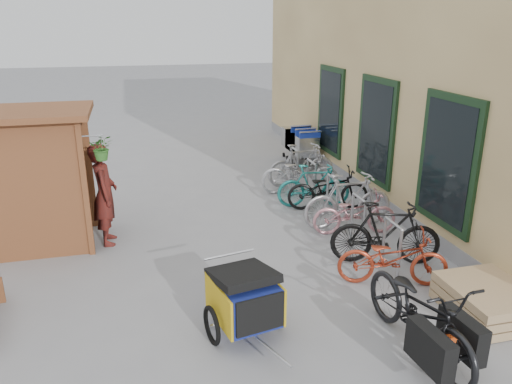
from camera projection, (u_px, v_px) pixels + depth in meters
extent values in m
plane|color=gray|center=(248.00, 290.00, 7.38)|extent=(80.00, 80.00, 0.00)
cube|color=#DDBD7F|center=(469.00, 33.00, 11.87)|extent=(6.00, 13.00, 7.00)
cube|color=gray|center=(347.00, 176.00, 12.28)|extent=(0.18, 13.00, 0.30)
cube|color=black|center=(448.00, 162.00, 8.12)|extent=(0.06, 1.50, 2.20)
cube|color=black|center=(446.00, 162.00, 8.11)|extent=(0.02, 1.25, 1.95)
cube|color=black|center=(376.00, 131.00, 10.41)|extent=(0.06, 1.50, 2.20)
cube|color=black|center=(375.00, 131.00, 10.40)|extent=(0.02, 1.25, 1.95)
cube|color=black|center=(330.00, 111.00, 12.70)|extent=(0.06, 1.50, 2.20)
cube|color=black|center=(329.00, 111.00, 12.69)|extent=(0.02, 1.25, 1.95)
cube|color=brown|center=(85.00, 190.00, 8.17)|extent=(0.09, 0.09, 2.30)
cube|color=brown|center=(90.00, 169.00, 9.36)|extent=(0.09, 0.09, 2.30)
cube|color=brown|center=(27.00, 194.00, 7.98)|extent=(1.80, 0.05, 2.30)
cube|color=brown|center=(39.00, 172.00, 9.12)|extent=(1.80, 0.05, 2.30)
cube|color=brown|center=(22.00, 113.00, 8.16)|extent=(2.15, 1.65, 0.10)
cube|color=brown|center=(23.00, 197.00, 8.59)|extent=(1.30, 1.15, 0.04)
cube|color=brown|center=(17.00, 164.00, 8.39)|extent=(1.30, 1.15, 0.04)
cylinder|color=#A5A8AD|center=(91.00, 136.00, 7.91)|extent=(0.36, 0.02, 0.02)
imported|color=#2F6623|center=(102.00, 148.00, 8.01)|extent=(0.38, 0.33, 0.42)
cylinder|color=#A5A8AD|center=(399.00, 255.00, 7.55)|extent=(0.05, 0.05, 0.84)
cylinder|color=#A5A8AD|center=(384.00, 242.00, 8.01)|extent=(0.05, 0.05, 0.84)
cylinder|color=#A5A8AD|center=(394.00, 223.00, 7.64)|extent=(0.05, 0.50, 0.05)
cylinder|color=#A5A8AD|center=(364.00, 225.00, 8.65)|extent=(0.05, 0.05, 0.84)
cylinder|color=#A5A8AD|center=(352.00, 215.00, 9.10)|extent=(0.05, 0.05, 0.84)
cylinder|color=#A5A8AD|center=(360.00, 198.00, 8.74)|extent=(0.05, 0.50, 0.05)
cylinder|color=#A5A8AD|center=(337.00, 202.00, 9.75)|extent=(0.05, 0.05, 0.84)
cylinder|color=#A5A8AD|center=(327.00, 194.00, 10.20)|extent=(0.05, 0.05, 0.84)
cylinder|color=#A5A8AD|center=(333.00, 178.00, 9.84)|extent=(0.05, 0.50, 0.05)
cylinder|color=#A5A8AD|center=(315.00, 184.00, 10.85)|extent=(0.05, 0.05, 0.84)
cylinder|color=#A5A8AD|center=(307.00, 177.00, 11.30)|extent=(0.05, 0.05, 0.84)
cylinder|color=#A5A8AD|center=(312.00, 162.00, 10.94)|extent=(0.05, 0.50, 0.05)
cylinder|color=#A5A8AD|center=(298.00, 169.00, 11.95)|extent=(0.05, 0.05, 0.84)
cylinder|color=#A5A8AD|center=(291.00, 163.00, 12.40)|extent=(0.05, 0.05, 0.84)
cylinder|color=#A5A8AD|center=(295.00, 149.00, 12.04)|extent=(0.05, 0.50, 0.05)
cube|color=tan|center=(487.00, 309.00, 6.77)|extent=(1.00, 1.20, 0.12)
cube|color=tan|center=(488.00, 300.00, 6.72)|extent=(1.00, 1.20, 0.12)
cube|color=tan|center=(490.00, 291.00, 6.68)|extent=(1.00, 1.20, 0.12)
cube|color=silver|center=(304.00, 144.00, 13.45)|extent=(0.57, 0.88, 0.54)
cube|color=#1C37B7|center=(310.00, 134.00, 12.93)|extent=(0.57, 0.04, 0.19)
cylinder|color=silver|center=(311.00, 132.00, 12.88)|extent=(0.60, 0.04, 0.04)
cylinder|color=black|center=(300.00, 168.00, 13.25)|extent=(0.04, 0.12, 0.12)
cube|color=silver|center=(300.00, 141.00, 13.78)|extent=(0.57, 0.88, 0.54)
cube|color=#1C37B7|center=(305.00, 132.00, 13.26)|extent=(0.57, 0.04, 0.19)
cylinder|color=silver|center=(306.00, 129.00, 13.21)|extent=(0.60, 0.04, 0.04)
cylinder|color=black|center=(295.00, 165.00, 13.58)|extent=(0.04, 0.12, 0.12)
cube|color=silver|center=(295.00, 138.00, 14.12)|extent=(0.57, 0.88, 0.54)
cube|color=#1C37B7|center=(301.00, 129.00, 13.59)|extent=(0.57, 0.04, 0.19)
cylinder|color=silver|center=(301.00, 127.00, 13.54)|extent=(0.60, 0.04, 0.04)
cylinder|color=black|center=(291.00, 161.00, 13.91)|extent=(0.04, 0.12, 0.12)
cube|color=navy|center=(244.00, 299.00, 6.23)|extent=(0.81, 0.97, 0.51)
cube|color=gold|center=(218.00, 305.00, 6.09)|extent=(0.20, 0.85, 0.51)
cube|color=gold|center=(269.00, 292.00, 6.37)|extent=(0.20, 0.85, 0.51)
cube|color=black|center=(260.00, 315.00, 5.83)|extent=(0.61, 0.15, 0.46)
cube|color=black|center=(242.00, 275.00, 6.17)|extent=(0.86, 0.95, 0.25)
torus|color=black|center=(212.00, 326.00, 6.13)|extent=(0.16, 0.50, 0.50)
torus|color=black|center=(276.00, 309.00, 6.49)|extent=(0.16, 0.50, 0.50)
cylinder|color=#B7B7BC|center=(271.00, 350.00, 5.68)|extent=(0.17, 0.73, 0.03)
cylinder|color=#B7B7BC|center=(229.00, 254.00, 6.50)|extent=(0.69, 0.17, 0.03)
imported|color=black|center=(419.00, 311.00, 5.89)|extent=(0.86, 2.09, 1.07)
cube|color=black|center=(430.00, 349.00, 5.35)|extent=(0.23, 0.66, 0.45)
cube|color=black|center=(462.00, 335.00, 5.59)|extent=(0.23, 0.66, 0.45)
cube|color=#E84A15|center=(447.00, 338.00, 5.45)|extent=(0.13, 0.19, 0.12)
imported|color=maroon|center=(105.00, 194.00, 8.70)|extent=(0.45, 0.67, 1.82)
imported|color=#A0341D|center=(393.00, 258.00, 7.43)|extent=(1.73, 1.06, 0.86)
imported|color=black|center=(386.00, 233.00, 8.05)|extent=(1.83, 1.03, 1.06)
imported|color=#C6808A|center=(355.00, 213.00, 9.23)|extent=(1.63, 0.79, 0.82)
imported|color=#A09FA3|center=(348.00, 200.00, 9.50)|extent=(1.79, 0.52, 1.07)
imported|color=black|center=(328.00, 189.00, 10.43)|extent=(1.78, 0.89, 0.89)
imported|color=teal|center=(314.00, 186.00, 10.56)|extent=(1.61, 0.70, 0.94)
imported|color=#A09FA3|center=(300.00, 173.00, 11.43)|extent=(1.87, 0.86, 0.95)
imported|color=#A09FA3|center=(301.00, 164.00, 11.95)|extent=(1.74, 0.64, 1.03)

